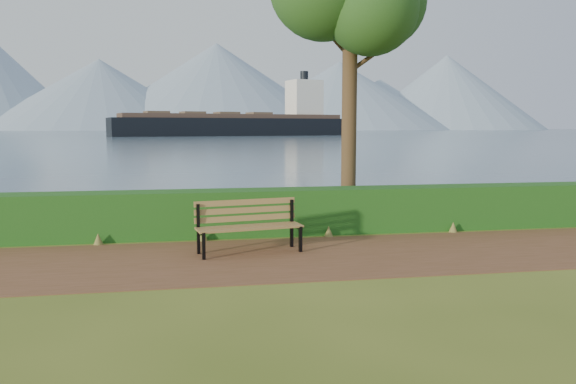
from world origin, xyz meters
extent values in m
plane|color=#4A5C1A|center=(0.00, 0.00, 0.00)|extent=(140.00, 140.00, 0.00)
cube|color=brown|center=(0.00, 0.30, 0.01)|extent=(40.00, 3.40, 0.01)
cube|color=#174D16|center=(0.00, 2.60, 0.50)|extent=(32.00, 0.85, 1.00)
cube|color=#4B6178|center=(0.00, 260.00, 0.01)|extent=(700.00, 510.00, 0.00)
cone|color=gray|center=(-60.00, 395.00, 24.00)|extent=(160.00, 160.00, 48.00)
cone|color=gray|center=(20.00, 405.00, 31.00)|extent=(190.00, 190.00, 62.00)
cone|color=gray|center=(110.00, 400.00, 25.00)|extent=(170.00, 170.00, 50.00)
cone|color=gray|center=(200.00, 410.00, 29.00)|extent=(150.00, 150.00, 58.00)
cone|color=gray|center=(-10.00, 430.00, 17.50)|extent=(120.00, 120.00, 35.00)
cone|color=gray|center=(150.00, 425.00, 20.00)|extent=(130.00, 130.00, 40.00)
cube|color=black|center=(-1.13, 0.36, 0.25)|extent=(0.07, 0.07, 0.50)
cube|color=black|center=(-1.21, 0.84, 0.48)|extent=(0.07, 0.07, 0.95)
cube|color=black|center=(-1.17, 0.60, 0.46)|extent=(0.15, 0.58, 0.06)
cube|color=black|center=(0.70, 0.68, 0.25)|extent=(0.07, 0.07, 0.50)
cube|color=black|center=(0.62, 1.16, 0.48)|extent=(0.07, 0.07, 0.95)
cube|color=black|center=(0.66, 0.92, 0.46)|extent=(0.15, 0.58, 0.06)
cube|color=olive|center=(-0.22, 0.55, 0.50)|extent=(1.98, 0.44, 0.04)
cube|color=olive|center=(-0.24, 0.69, 0.50)|extent=(1.98, 0.44, 0.04)
cube|color=olive|center=(-0.27, 0.83, 0.50)|extent=(1.98, 0.44, 0.04)
cube|color=olive|center=(-0.29, 0.97, 0.50)|extent=(1.98, 0.44, 0.04)
cube|color=olive|center=(-0.30, 1.03, 0.63)|extent=(1.97, 0.39, 0.11)
cube|color=olive|center=(-0.30, 1.03, 0.79)|extent=(1.97, 0.39, 0.11)
cube|color=olive|center=(-0.30, 1.03, 0.94)|extent=(1.97, 0.39, 0.11)
cylinder|color=#3D2819|center=(2.48, 3.58, 3.25)|extent=(0.36, 0.36, 6.51)
sphere|color=#234C19|center=(3.27, 3.90, 5.42)|extent=(2.35, 2.35, 2.35)
sphere|color=#234C19|center=(2.78, 2.96, 5.06)|extent=(2.17, 2.17, 2.17)
cylinder|color=#3D2819|center=(2.88, 3.58, 3.98)|extent=(0.95, 0.11, 0.71)
cylinder|color=#3D2819|center=(2.11, 3.67, 4.43)|extent=(0.74, 0.34, 0.65)
cube|color=black|center=(10.56, 136.12, 1.35)|extent=(62.98, 25.63, 6.26)
cube|color=#46342A|center=(10.56, 136.12, 5.01)|extent=(57.89, 23.39, 1.07)
cube|color=silver|center=(29.90, 141.29, 9.84)|extent=(9.67, 9.20, 9.83)
cylinder|color=black|center=(29.90, 141.29, 15.65)|extent=(2.15, 2.15, 3.13)
cube|color=brown|center=(-8.79, 130.96, 5.73)|extent=(6.70, 7.08, 0.72)
cube|color=brown|center=(-0.15, 133.26, 5.73)|extent=(6.70, 7.08, 0.72)
cube|color=brown|center=(8.48, 135.57, 5.73)|extent=(6.70, 7.08, 0.72)
cube|color=brown|center=(17.12, 137.87, 5.73)|extent=(6.70, 7.08, 0.72)
camera|label=1|loc=(-1.37, -9.60, 2.38)|focal=35.00mm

